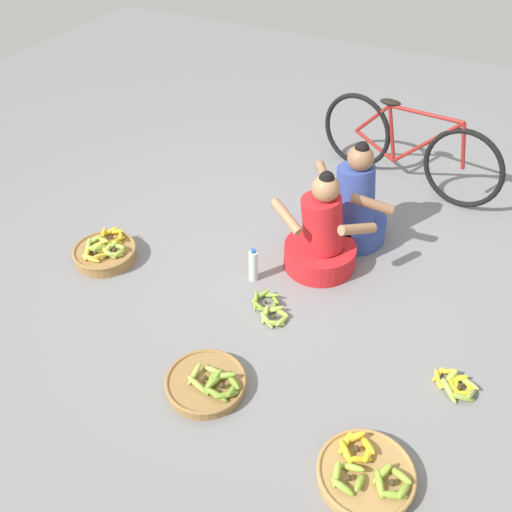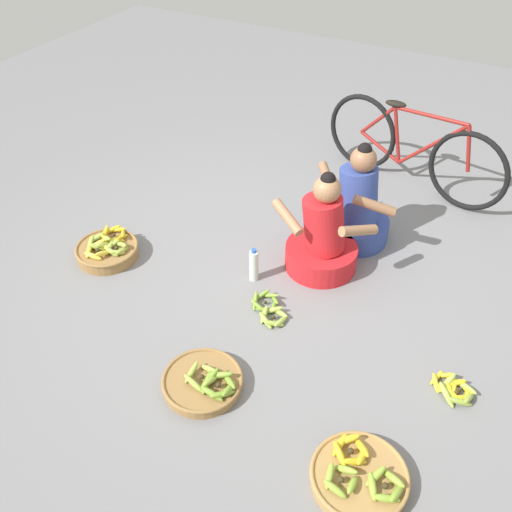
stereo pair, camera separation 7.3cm
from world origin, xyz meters
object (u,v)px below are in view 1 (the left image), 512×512
at_px(banana_basket_near_bicycle, 207,383).
at_px(loose_bananas_back_left, 270,310).
at_px(loose_bananas_front_left, 456,385).
at_px(water_bottle, 253,265).
at_px(banana_basket_back_center, 105,252).
at_px(vendor_woman_front, 321,238).
at_px(bicycle_leaning, 407,147).
at_px(vendor_woman_behind, 354,208).
at_px(banana_basket_front_right, 366,474).

relative_size(banana_basket_near_bicycle, loose_bananas_back_left, 1.47).
height_order(loose_bananas_front_left, water_bottle, water_bottle).
bearing_deg(loose_bananas_back_left, banana_basket_back_center, -178.26).
distance_m(vendor_woman_front, bicycle_leaning, 1.41).
bearing_deg(banana_basket_near_bicycle, vendor_woman_front, 82.96).
xyz_separation_m(banana_basket_back_center, loose_bananas_front_left, (2.58, -0.03, -0.03)).
xyz_separation_m(vendor_woman_behind, loose_bananas_front_left, (1.04, -1.12, -0.24)).
bearing_deg(loose_bananas_back_left, vendor_woman_behind, 79.52).
relative_size(vendor_woman_behind, banana_basket_near_bicycle, 1.72).
bearing_deg(water_bottle, bicycle_leaning, 71.55).
distance_m(vendor_woman_front, banana_basket_front_right, 1.70).
xyz_separation_m(banana_basket_front_right, banana_basket_back_center, (-2.28, 0.82, 0.01)).
xyz_separation_m(vendor_woman_front, banana_basket_front_right, (0.84, -1.46, -0.20)).
distance_m(banana_basket_front_right, water_bottle, 1.64).
height_order(banana_basket_near_bicycle, loose_bananas_back_left, banana_basket_near_bicycle).
bearing_deg(banana_basket_back_center, banana_basket_front_right, -19.65).
height_order(vendor_woman_front, vendor_woman_behind, vendor_woman_behind).
height_order(banana_basket_front_right, water_bottle, water_bottle).
bearing_deg(banana_basket_near_bicycle, loose_bananas_back_left, 85.27).
bearing_deg(bicycle_leaning, vendor_woman_behind, -97.88).
xyz_separation_m(vendor_woman_front, bicycle_leaning, (0.22, 1.39, 0.11)).
distance_m(bicycle_leaning, banana_basket_front_right, 2.94).
distance_m(loose_bananas_back_left, water_bottle, 0.37).
distance_m(vendor_woman_behind, banana_basket_front_right, 2.06).
bearing_deg(loose_bananas_front_left, bicycle_leaning, 113.78).
bearing_deg(banana_basket_front_right, banana_basket_near_bicycle, 172.52).
xyz_separation_m(vendor_woman_behind, banana_basket_back_center, (-1.53, -1.09, -0.20)).
distance_m(bicycle_leaning, banana_basket_back_center, 2.65).
distance_m(bicycle_leaning, loose_bananas_front_left, 2.29).
bearing_deg(loose_bananas_front_left, banana_basket_back_center, 179.32).
relative_size(banana_basket_near_bicycle, loose_bananas_front_left, 1.69).
height_order(vendor_woman_front, banana_basket_back_center, vendor_woman_front).
bearing_deg(banana_basket_back_center, bicycle_leaning, 50.78).
distance_m(vendor_woman_behind, loose_bananas_front_left, 1.55).
relative_size(vendor_woman_front, banana_basket_front_right, 1.58).
xyz_separation_m(vendor_woman_behind, banana_basket_near_bicycle, (-0.25, -1.77, -0.22)).
distance_m(banana_basket_front_right, loose_bananas_front_left, 0.84).
bearing_deg(vendor_woman_front, banana_basket_back_center, -155.81).
height_order(bicycle_leaning, loose_bananas_back_left, bicycle_leaning).
xyz_separation_m(vendor_woman_front, vendor_woman_behind, (0.09, 0.44, 0.01)).
xyz_separation_m(bicycle_leaning, banana_basket_front_right, (0.62, -2.85, -0.31)).
bearing_deg(water_bottle, loose_bananas_front_left, -12.30).
height_order(vendor_woman_behind, banana_basket_front_right, vendor_woman_behind).
bearing_deg(bicycle_leaning, water_bottle, -108.45).
xyz_separation_m(loose_bananas_front_left, water_bottle, (-1.49, 0.33, 0.10)).
distance_m(vendor_woman_front, loose_bananas_front_left, 1.34).
bearing_deg(water_bottle, banana_basket_front_right, -42.77).
xyz_separation_m(banana_basket_front_right, water_bottle, (-1.20, 1.11, 0.08)).
height_order(vendor_woman_behind, banana_basket_near_bicycle, vendor_woman_behind).
bearing_deg(banana_basket_front_right, loose_bananas_front_left, 69.46).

